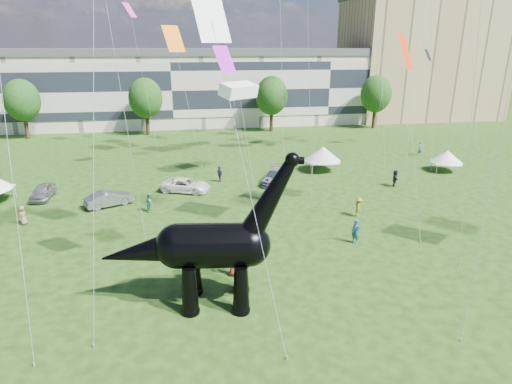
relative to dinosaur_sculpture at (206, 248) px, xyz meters
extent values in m
plane|color=#16330C|center=(5.17, -4.15, -3.34)|extent=(220.00, 220.00, 0.00)
cube|color=beige|center=(-2.83, 57.85, 2.66)|extent=(78.00, 11.00, 12.00)
cube|color=tan|center=(45.17, 60.85, 7.66)|extent=(28.00, 18.00, 22.00)
cylinder|color=#382314|center=(-24.83, 48.85, -1.74)|extent=(0.56, 0.56, 3.20)
ellipsoid|color=#14380F|center=(-24.83, 48.85, 2.98)|extent=(5.20, 5.20, 6.24)
cylinder|color=#382314|center=(-6.83, 48.85, -1.74)|extent=(0.56, 0.56, 3.20)
ellipsoid|color=#14380F|center=(-6.83, 48.85, 2.98)|extent=(5.20, 5.20, 6.24)
cylinder|color=#382314|center=(13.17, 48.85, -1.74)|extent=(0.56, 0.56, 3.20)
ellipsoid|color=#14380F|center=(13.17, 48.85, 2.98)|extent=(5.20, 5.20, 6.24)
cylinder|color=#382314|center=(31.17, 48.85, -1.74)|extent=(0.56, 0.56, 3.20)
ellipsoid|color=#14380F|center=(31.17, 48.85, 2.98)|extent=(5.20, 5.20, 6.24)
cone|color=black|center=(-0.98, -0.87, -2.00)|extent=(1.04, 1.04, 2.68)
sphere|color=black|center=(-0.98, -0.87, -3.18)|extent=(0.98, 0.98, 0.98)
cone|color=black|center=(-0.73, 1.09, -2.00)|extent=(1.04, 1.04, 2.68)
sphere|color=black|center=(-0.73, 1.09, -3.18)|extent=(0.98, 0.98, 0.98)
cone|color=black|center=(1.68, -1.21, -2.00)|extent=(1.04, 1.04, 2.68)
sphere|color=black|center=(1.68, -1.21, -3.18)|extent=(0.98, 0.98, 0.98)
cone|color=black|center=(1.93, 0.75, -2.00)|extent=(1.04, 1.04, 2.68)
sphere|color=black|center=(1.93, 0.75, -3.18)|extent=(0.98, 0.98, 0.98)
cylinder|color=black|center=(0.38, -0.05, 0.15)|extent=(4.03, 2.87, 2.41)
sphere|color=black|center=(-1.48, 0.19, 0.15)|extent=(2.41, 2.41, 2.41)
sphere|color=black|center=(2.25, -0.29, 0.15)|extent=(2.33, 2.33, 2.33)
cone|color=black|center=(3.33, -0.43, 2.74)|extent=(3.51, 1.76, 4.74)
sphere|color=black|center=(4.41, -0.56, 4.79)|extent=(0.75, 0.75, 0.75)
cylinder|color=black|center=(4.68, -0.60, 4.75)|extent=(0.67, 0.47, 0.39)
cone|color=black|center=(-3.31, 0.42, -0.15)|extent=(4.93, 2.46, 2.63)
imported|color=#AAAAAF|center=(-14.23, 19.60, -2.67)|extent=(1.65, 3.95, 1.33)
imported|color=slate|center=(-7.84, 16.57, -2.66)|extent=(4.31, 3.11, 1.35)
imported|color=white|center=(-1.10, 19.43, -2.68)|extent=(5.23, 3.75, 1.32)
imported|color=#595960|center=(8.05, 20.83, -2.63)|extent=(3.79, 5.27, 1.42)
cube|color=silver|center=(14.26, 24.41, -2.17)|extent=(3.41, 3.41, 0.13)
cone|color=silver|center=(14.26, 24.41, -1.32)|extent=(4.32, 4.32, 1.59)
cylinder|color=#999999|center=(12.67, 23.04, -2.75)|extent=(0.06, 0.06, 1.17)
cylinder|color=#999999|center=(15.63, 22.82, -2.75)|extent=(0.06, 0.06, 1.17)
cylinder|color=#999999|center=(12.89, 26.00, -2.75)|extent=(0.06, 0.06, 1.17)
cylinder|color=#999999|center=(15.85, 25.78, -2.75)|extent=(0.06, 0.06, 1.17)
cube|color=white|center=(28.04, 22.06, -2.34)|extent=(3.39, 3.39, 0.11)
cone|color=white|center=(28.04, 22.06, -1.62)|extent=(4.29, 4.29, 1.35)
cylinder|color=#999999|center=(26.46, 21.22, -2.84)|extent=(0.05, 0.05, 0.99)
cylinder|color=#999999|center=(28.87, 20.48, -2.84)|extent=(0.05, 0.05, 0.99)
cylinder|color=#999999|center=(27.21, 23.64, -2.84)|extent=(0.05, 0.05, 0.99)
cylinder|color=#999999|center=(29.62, 22.89, -2.84)|extent=(0.05, 0.05, 0.99)
cylinder|color=#999999|center=(-16.90, 20.44, -2.74)|extent=(0.06, 0.06, 1.19)
imported|color=olive|center=(13.04, 10.73, -2.51)|extent=(0.70, 1.11, 1.65)
imported|color=#432D66|center=(2.41, 22.15, -2.49)|extent=(0.84, 1.07, 1.70)
imported|color=#245287|center=(10.86, 5.88, -2.44)|extent=(0.71, 0.78, 1.79)
imported|color=#317A53|center=(-4.14, 14.62, -2.51)|extent=(0.81, 0.94, 1.65)
imported|color=maroon|center=(1.73, 2.73, -2.49)|extent=(0.89, 0.64, 1.70)
imported|color=olive|center=(-13.89, 13.35, -2.56)|extent=(0.66, 0.86, 1.56)
imported|color=#366A88|center=(28.97, 29.33, -2.41)|extent=(0.80, 0.67, 1.86)
imported|color=black|center=(19.75, 17.74, -2.48)|extent=(1.03, 1.67, 1.72)
plane|color=red|center=(15.57, 10.40, 9.77)|extent=(2.56, 2.73, 2.58)
plane|color=white|center=(0.75, 1.61, 11.40)|extent=(2.56, 1.95, 2.21)
plane|color=#D93C94|center=(-7.03, 39.27, 14.40)|extent=(1.91, 2.35, 1.74)
plane|color=black|center=(30.30, 32.56, 9.06)|extent=(1.68, 1.66, 1.40)
cube|color=white|center=(4.76, 23.91, 5.85)|extent=(4.44, 4.19, 1.68)
plane|color=#B31BBE|center=(4.14, 32.44, 8.65)|extent=(3.62, 3.39, 3.08)
plane|color=orange|center=(-1.71, 33.52, 10.95)|extent=(3.39, 3.04, 2.98)
camera|label=1|loc=(-0.68, -20.62, 10.16)|focal=30.00mm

